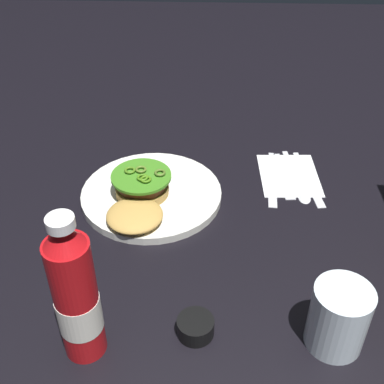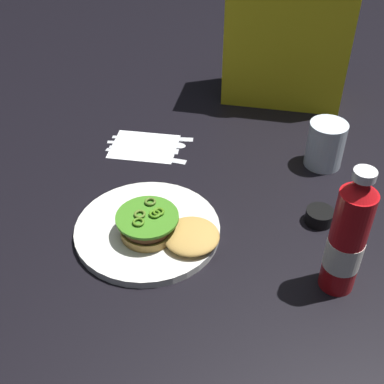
{
  "view_description": "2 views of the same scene",
  "coord_description": "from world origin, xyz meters",
  "views": [
    {
      "loc": [
        0.68,
        0.01,
        0.64
      ],
      "look_at": [
        -0.08,
        -0.02,
        0.06
      ],
      "focal_mm": 46.48,
      "sensor_mm": 36.0,
      "label": 1
    },
    {
      "loc": [
        0.09,
        -0.81,
        0.71
      ],
      "look_at": [
        -0.06,
        -0.07,
        0.09
      ],
      "focal_mm": 47.01,
      "sensor_mm": 36.0,
      "label": 2
    }
  ],
  "objects": [
    {
      "name": "ground_plane",
      "position": [
        0.0,
        0.0,
        0.0
      ],
      "size": [
        3.0,
        3.0,
        0.0
      ],
      "primitive_type": "plane",
      "color": "black"
    },
    {
      "name": "condiment_cup",
      "position": [
        0.2,
        -0.01,
        0.01
      ],
      "size": [
        0.06,
        0.06,
        0.03
      ],
      "primitive_type": "cylinder",
      "color": "black",
      "rests_on": "ground_plane"
    },
    {
      "name": "napkin",
      "position": [
        -0.23,
        0.19,
        0.0
      ],
      "size": [
        0.17,
        0.13,
        0.0
      ],
      "primitive_type": "cube",
      "rotation": [
        0.0,
        0.0,
        0.04
      ],
      "color": "white",
      "rests_on": "ground_plane"
    },
    {
      "name": "fork_utensil",
      "position": [
        -0.22,
        0.18,
        0.0
      ],
      "size": [
        0.18,
        0.03,
        0.0
      ],
      "color": "silver",
      "rests_on": "napkin"
    },
    {
      "name": "dinner_plate",
      "position": [
        -0.14,
        -0.11,
        0.01
      ],
      "size": [
        0.29,
        0.29,
        0.02
      ],
      "primitive_type": "cylinder",
      "color": "silver",
      "rests_on": "ground_plane"
    },
    {
      "name": "water_glass",
      "position": [
        0.2,
        0.2,
        0.06
      ],
      "size": [
        0.09,
        0.09,
        0.11
      ],
      "primitive_type": "cylinder",
      "color": "silver",
      "rests_on": "ground_plane"
    },
    {
      "name": "spoon_utensil",
      "position": [
        -0.2,
        0.21,
        0.0
      ],
      "size": [
        0.2,
        0.04,
        0.0
      ],
      "color": "silver",
      "rests_on": "napkin"
    },
    {
      "name": "steak_knife",
      "position": [
        -0.21,
        0.23,
        0.0
      ],
      "size": [
        0.21,
        0.04,
        0.0
      ],
      "color": "silver",
      "rests_on": "napkin"
    },
    {
      "name": "ketchup_bottle",
      "position": [
        0.23,
        -0.17,
        0.11
      ],
      "size": [
        0.06,
        0.06,
        0.26
      ],
      "color": "red",
      "rests_on": "ground_plane"
    },
    {
      "name": "butter_knife",
      "position": [
        -0.21,
        0.15,
        0.0
      ],
      "size": [
        0.21,
        0.03,
        0.0
      ],
      "color": "silver",
      "rests_on": "napkin"
    },
    {
      "name": "burger_sandwich",
      "position": [
        -0.1,
        -0.13,
        0.04
      ],
      "size": [
        0.2,
        0.12,
        0.05
      ],
      "color": "#B58A42",
      "rests_on": "dinner_plate"
    }
  ]
}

